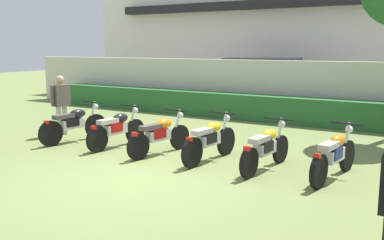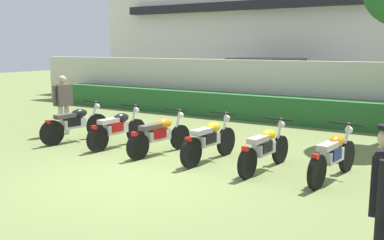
{
  "view_description": "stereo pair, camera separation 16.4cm",
  "coord_description": "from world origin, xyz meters",
  "px_view_note": "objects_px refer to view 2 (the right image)",
  "views": [
    {
      "loc": [
        4.75,
        -5.94,
        2.32
      ],
      "look_at": [
        0.0,
        2.02,
        0.76
      ],
      "focal_mm": 40.96,
      "sensor_mm": 36.0,
      "label": 1
    },
    {
      "loc": [
        4.89,
        -5.86,
        2.32
      ],
      "look_at": [
        0.0,
        2.02,
        0.76
      ],
      "focal_mm": 40.96,
      "sensor_mm": 36.0,
      "label": 2
    }
  ],
  "objects_px": {
    "motorcycle_in_row_1": "(117,128)",
    "inspector_person": "(63,100)",
    "motorcycle_in_row_3": "(209,140)",
    "motorcycle_in_row_5": "(333,155)",
    "motorcycle_in_row_4": "(265,148)",
    "motorcycle_in_row_2": "(160,135)",
    "motorcycle_in_row_0": "(75,123)",
    "parked_car": "(269,83)"
  },
  "relations": [
    {
      "from": "motorcycle_in_row_2",
      "to": "motorcycle_in_row_3",
      "type": "xyz_separation_m",
      "value": [
        1.2,
        0.06,
        0.01
      ]
    },
    {
      "from": "motorcycle_in_row_1",
      "to": "motorcycle_in_row_5",
      "type": "xyz_separation_m",
      "value": [
        4.91,
        0.05,
        0.0
      ]
    },
    {
      "from": "parked_car",
      "to": "motorcycle_in_row_2",
      "type": "relative_size",
      "value": 2.55
    },
    {
      "from": "motorcycle_in_row_2",
      "to": "inspector_person",
      "type": "distance_m",
      "value": 3.49
    },
    {
      "from": "motorcycle_in_row_2",
      "to": "inspector_person",
      "type": "xyz_separation_m",
      "value": [
        -3.43,
        0.42,
        0.48
      ]
    },
    {
      "from": "motorcycle_in_row_3",
      "to": "motorcycle_in_row_0",
      "type": "bearing_deg",
      "value": 96.12
    },
    {
      "from": "motorcycle_in_row_3",
      "to": "motorcycle_in_row_2",
      "type": "bearing_deg",
      "value": 97.55
    },
    {
      "from": "motorcycle_in_row_4",
      "to": "inspector_person",
      "type": "height_order",
      "value": "inspector_person"
    },
    {
      "from": "motorcycle_in_row_3",
      "to": "motorcycle_in_row_5",
      "type": "bearing_deg",
      "value": -84.54
    },
    {
      "from": "inspector_person",
      "to": "parked_car",
      "type": "bearing_deg",
      "value": 71.08
    },
    {
      "from": "motorcycle_in_row_2",
      "to": "motorcycle_in_row_5",
      "type": "height_order",
      "value": "motorcycle_in_row_5"
    },
    {
      "from": "motorcycle_in_row_2",
      "to": "motorcycle_in_row_4",
      "type": "relative_size",
      "value": 0.98
    },
    {
      "from": "motorcycle_in_row_4",
      "to": "inspector_person",
      "type": "xyz_separation_m",
      "value": [
        -5.85,
        0.39,
        0.48
      ]
    },
    {
      "from": "motorcycle_in_row_0",
      "to": "motorcycle_in_row_2",
      "type": "relative_size",
      "value": 1.04
    },
    {
      "from": "motorcycle_in_row_1",
      "to": "motorcycle_in_row_3",
      "type": "height_order",
      "value": "motorcycle_in_row_3"
    },
    {
      "from": "motorcycle_in_row_2",
      "to": "motorcycle_in_row_4",
      "type": "bearing_deg",
      "value": -79.88
    },
    {
      "from": "motorcycle_in_row_4",
      "to": "motorcycle_in_row_5",
      "type": "distance_m",
      "value": 1.25
    },
    {
      "from": "motorcycle_in_row_3",
      "to": "motorcycle_in_row_5",
      "type": "distance_m",
      "value": 2.46
    },
    {
      "from": "motorcycle_in_row_3",
      "to": "motorcycle_in_row_1",
      "type": "bearing_deg",
      "value": 95.01
    },
    {
      "from": "motorcycle_in_row_1",
      "to": "motorcycle_in_row_3",
      "type": "xyz_separation_m",
      "value": [
        2.45,
        0.01,
        0.01
      ]
    },
    {
      "from": "motorcycle_in_row_2",
      "to": "motorcycle_in_row_3",
      "type": "height_order",
      "value": "motorcycle_in_row_3"
    },
    {
      "from": "motorcycle_in_row_1",
      "to": "motorcycle_in_row_2",
      "type": "distance_m",
      "value": 1.25
    },
    {
      "from": "inspector_person",
      "to": "motorcycle_in_row_3",
      "type": "bearing_deg",
      "value": -4.38
    },
    {
      "from": "motorcycle_in_row_0",
      "to": "motorcycle_in_row_5",
      "type": "distance_m",
      "value": 6.21
    },
    {
      "from": "motorcycle_in_row_0",
      "to": "motorcycle_in_row_2",
      "type": "xyz_separation_m",
      "value": [
        2.54,
        0.03,
        -0.01
      ]
    },
    {
      "from": "motorcycle_in_row_1",
      "to": "inspector_person",
      "type": "relative_size",
      "value": 1.15
    },
    {
      "from": "motorcycle_in_row_2",
      "to": "inspector_person",
      "type": "relative_size",
      "value": 1.16
    },
    {
      "from": "motorcycle_in_row_2",
      "to": "motorcycle_in_row_4",
      "type": "distance_m",
      "value": 2.42
    },
    {
      "from": "parked_car",
      "to": "motorcycle_in_row_2",
      "type": "bearing_deg",
      "value": -90.47
    },
    {
      "from": "parked_car",
      "to": "inspector_person",
      "type": "distance_m",
      "value": 8.19
    },
    {
      "from": "motorcycle_in_row_0",
      "to": "inspector_person",
      "type": "distance_m",
      "value": 1.1
    },
    {
      "from": "parked_car",
      "to": "motorcycle_in_row_1",
      "type": "height_order",
      "value": "parked_car"
    },
    {
      "from": "parked_car",
      "to": "inspector_person",
      "type": "height_order",
      "value": "parked_car"
    },
    {
      "from": "motorcycle_in_row_0",
      "to": "motorcycle_in_row_2",
      "type": "height_order",
      "value": "motorcycle_in_row_0"
    },
    {
      "from": "motorcycle_in_row_3",
      "to": "motorcycle_in_row_4",
      "type": "xyz_separation_m",
      "value": [
        1.22,
        -0.04,
        -0.01
      ]
    },
    {
      "from": "motorcycle_in_row_0",
      "to": "motorcycle_in_row_3",
      "type": "height_order",
      "value": "motorcycle_in_row_0"
    },
    {
      "from": "inspector_person",
      "to": "motorcycle_in_row_0",
      "type": "bearing_deg",
      "value": -26.84
    },
    {
      "from": "motorcycle_in_row_3",
      "to": "motorcycle_in_row_4",
      "type": "distance_m",
      "value": 1.22
    },
    {
      "from": "motorcycle_in_row_0",
      "to": "inspector_person",
      "type": "bearing_deg",
      "value": 72.22
    },
    {
      "from": "motorcycle_in_row_1",
      "to": "motorcycle_in_row_4",
      "type": "bearing_deg",
      "value": -85.59
    },
    {
      "from": "parked_car",
      "to": "motorcycle_in_row_3",
      "type": "relative_size",
      "value": 2.5
    },
    {
      "from": "motorcycle_in_row_1",
      "to": "motorcycle_in_row_3",
      "type": "relative_size",
      "value": 0.97
    }
  ]
}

